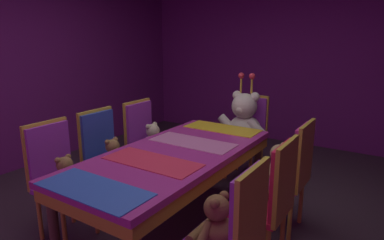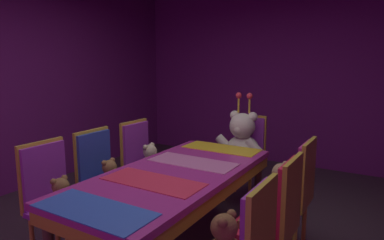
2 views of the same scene
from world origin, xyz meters
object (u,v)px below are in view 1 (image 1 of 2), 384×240
(banquet_table, at_px, (174,161))
(chair_right_2, at_px, (295,166))
(teddy_left_1, at_px, (114,154))
(teddy_right_1, at_px, (254,190))
(teddy_left_2, at_px, (153,139))
(teddy_right_2, at_px, (278,163))
(chair_left_1, at_px, (103,149))
(teddy_left_0, at_px, (66,174))
(chair_left_2, at_px, (143,136))
(king_teddy_bear, at_px, (244,121))
(chair_right_1, at_px, (273,193))
(chair_left_0, at_px, (55,168))
(throne_chair, at_px, (249,127))
(chair_right_0, at_px, (238,229))
(teddy_right_0, at_px, (216,222))

(banquet_table, xyz_separation_m, chair_right_2, (0.84, 0.58, -0.06))
(teddy_left_1, bearing_deg, teddy_right_1, -0.25)
(banquet_table, xyz_separation_m, teddy_right_1, (0.72, -0.00, -0.07))
(teddy_left_2, distance_m, chair_right_2, 1.53)
(banquet_table, xyz_separation_m, teddy_right_2, (0.69, 0.58, -0.06))
(banquet_table, xyz_separation_m, chair_left_1, (-0.86, 0.00, -0.06))
(chair_right_2, bearing_deg, teddy_right_2, 0.00)
(teddy_left_0, relative_size, chair_left_2, 0.29)
(teddy_left_2, xyz_separation_m, king_teddy_bear, (0.69, 0.81, 0.13))
(chair_right_1, xyz_separation_m, teddy_right_1, (-0.14, 0.00, -0.02))
(chair_left_0, height_order, teddy_right_1, chair_left_0)
(throne_chair, bearing_deg, chair_right_0, 22.06)
(chair_left_1, distance_m, chair_right_0, 1.79)
(chair_left_0, bearing_deg, banquet_table, 32.91)
(chair_right_0, bearing_deg, chair_left_2, -33.64)
(chair_left_0, xyz_separation_m, chair_right_2, (1.68, 1.12, 0.00))
(chair_left_2, distance_m, teddy_right_0, 1.90)
(chair_left_1, bearing_deg, chair_right_0, -17.93)
(king_teddy_bear, bearing_deg, throne_chair, 180.00)
(teddy_left_2, bearing_deg, teddy_right_0, -38.80)
(teddy_right_2, bearing_deg, chair_left_2, 0.29)
(chair_left_0, distance_m, teddy_left_1, 0.56)
(chair_left_0, height_order, chair_right_0, same)
(teddy_left_0, relative_size, throne_chair, 0.29)
(teddy_left_0, xyz_separation_m, teddy_left_1, (-0.02, 0.55, 0.00))
(teddy_right_2, bearing_deg, chair_right_0, 97.80)
(chair_left_1, relative_size, teddy_right_1, 3.25)
(teddy_right_2, xyz_separation_m, throne_chair, (-0.69, 0.96, 0.00))
(chair_left_0, bearing_deg, king_teddy_bear, 66.39)
(chair_right_1, xyz_separation_m, king_teddy_bear, (-0.86, 1.38, 0.12))
(banquet_table, distance_m, teddy_left_2, 0.90)
(teddy_left_2, xyz_separation_m, teddy_right_0, (1.39, -1.12, 0.01))
(chair_right_0, distance_m, chair_right_2, 1.13)
(banquet_table, distance_m, teddy_right_0, 0.89)
(teddy_right_1, relative_size, throne_chair, 0.31)
(chair_left_0, bearing_deg, chair_right_2, 33.81)
(teddy_right_2, bearing_deg, banquet_table, 39.96)
(chair_left_1, xyz_separation_m, teddy_right_2, (1.55, 0.58, -0.00))
(teddy_left_1, xyz_separation_m, throne_chair, (0.71, 1.54, 0.02))
(throne_chair, bearing_deg, chair_left_2, -40.78)
(teddy_right_0, xyz_separation_m, chair_right_2, (0.14, 1.13, 0.00))
(chair_right_1, height_order, teddy_right_1, chair_right_1)
(chair_right_0, relative_size, chair_right_2, 1.00)
(chair_left_1, bearing_deg, chair_left_2, 88.03)
(chair_left_2, distance_m, king_teddy_bear, 1.17)
(teddy_left_2, bearing_deg, chair_right_2, 0.29)
(teddy_left_0, distance_m, chair_left_2, 1.13)
(teddy_left_1, height_order, king_teddy_bear, king_teddy_bear)
(teddy_right_2, bearing_deg, teddy_right_0, 90.45)
(banquet_table, xyz_separation_m, teddy_right_0, (0.70, -0.55, -0.06))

